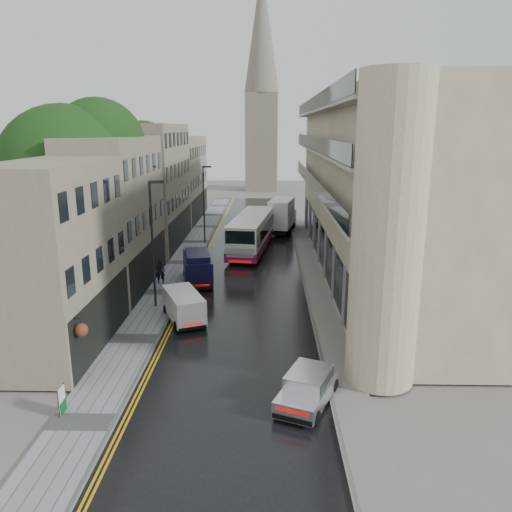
{
  "coord_description": "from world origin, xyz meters",
  "views": [
    {
      "loc": [
        1.65,
        -15.23,
        11.75
      ],
      "look_at": [
        0.91,
        18.0,
        3.18
      ],
      "focal_mm": 35.0,
      "sensor_mm": 36.0,
      "label": 1
    }
  ],
  "objects_px": {
    "cream_bus": "(231,240)",
    "lamp_post_near": "(153,246)",
    "white_lorry": "(271,218)",
    "silver_hatchback": "(278,399)",
    "white_van": "(176,316)",
    "tree_far": "(125,186)",
    "tree_near": "(69,197)",
    "estate_sign": "(62,400)",
    "navy_van": "(186,273)",
    "lamp_post_far": "(204,205)",
    "pedestrian": "(160,272)"
  },
  "relations": [
    {
      "from": "silver_hatchback",
      "to": "pedestrian",
      "type": "height_order",
      "value": "pedestrian"
    },
    {
      "from": "tree_near",
      "to": "tree_far",
      "type": "bearing_deg",
      "value": 88.68
    },
    {
      "from": "silver_hatchback",
      "to": "estate_sign",
      "type": "xyz_separation_m",
      "value": [
        -9.08,
        -0.16,
        -0.1
      ]
    },
    {
      "from": "white_van",
      "to": "estate_sign",
      "type": "xyz_separation_m",
      "value": [
        -3.22,
        -9.0,
        -0.28
      ]
    },
    {
      "from": "white_lorry",
      "to": "white_van",
      "type": "height_order",
      "value": "white_lorry"
    },
    {
      "from": "tree_far",
      "to": "lamp_post_far",
      "type": "height_order",
      "value": "tree_far"
    },
    {
      "from": "tree_near",
      "to": "white_van",
      "type": "xyz_separation_m",
      "value": [
        8.81,
        -7.72,
        -5.98
      ]
    },
    {
      "from": "cream_bus",
      "to": "silver_hatchback",
      "type": "distance_m",
      "value": 26.16
    },
    {
      "from": "white_lorry",
      "to": "white_van",
      "type": "bearing_deg",
      "value": -90.76
    },
    {
      "from": "white_van",
      "to": "lamp_post_near",
      "type": "bearing_deg",
      "value": 94.83
    },
    {
      "from": "silver_hatchback",
      "to": "navy_van",
      "type": "height_order",
      "value": "navy_van"
    },
    {
      "from": "tree_near",
      "to": "lamp_post_far",
      "type": "distance_m",
      "value": 17.75
    },
    {
      "from": "estate_sign",
      "to": "white_lorry",
      "type": "bearing_deg",
      "value": 74.99
    },
    {
      "from": "tree_near",
      "to": "tree_far",
      "type": "height_order",
      "value": "tree_near"
    },
    {
      "from": "tree_near",
      "to": "pedestrian",
      "type": "height_order",
      "value": "tree_near"
    },
    {
      "from": "tree_far",
      "to": "lamp_post_far",
      "type": "distance_m",
      "value": 8.13
    },
    {
      "from": "tree_far",
      "to": "lamp_post_near",
      "type": "distance_m",
      "value": 18.08
    },
    {
      "from": "silver_hatchback",
      "to": "lamp_post_near",
      "type": "bearing_deg",
      "value": 144.46
    },
    {
      "from": "cream_bus",
      "to": "lamp_post_near",
      "type": "distance_m",
      "value": 13.99
    },
    {
      "from": "white_lorry",
      "to": "silver_hatchback",
      "type": "distance_m",
      "value": 36.53
    },
    {
      "from": "white_lorry",
      "to": "white_van",
      "type": "relative_size",
      "value": 1.79
    },
    {
      "from": "tree_near",
      "to": "lamp_post_far",
      "type": "bearing_deg",
      "value": 64.2
    },
    {
      "from": "silver_hatchback",
      "to": "white_van",
      "type": "height_order",
      "value": "white_van"
    },
    {
      "from": "cream_bus",
      "to": "white_van",
      "type": "relative_size",
      "value": 3.02
    },
    {
      "from": "white_lorry",
      "to": "estate_sign",
      "type": "height_order",
      "value": "white_lorry"
    },
    {
      "from": "white_van",
      "to": "lamp_post_near",
      "type": "relative_size",
      "value": 0.5
    },
    {
      "from": "white_van",
      "to": "estate_sign",
      "type": "height_order",
      "value": "white_van"
    },
    {
      "from": "white_lorry",
      "to": "lamp_post_far",
      "type": "xyz_separation_m",
      "value": [
        -6.97,
        -4.19,
        2.05
      ]
    },
    {
      "from": "tree_near",
      "to": "estate_sign",
      "type": "bearing_deg",
      "value": -71.51
    },
    {
      "from": "white_van",
      "to": "navy_van",
      "type": "distance_m",
      "value": 7.73
    },
    {
      "from": "lamp_post_near",
      "to": "estate_sign",
      "type": "bearing_deg",
      "value": -107.93
    },
    {
      "from": "navy_van",
      "to": "lamp_post_far",
      "type": "xyz_separation_m",
      "value": [
        -0.58,
        15.79,
        2.73
      ]
    },
    {
      "from": "cream_bus",
      "to": "lamp_post_far",
      "type": "relative_size",
      "value": 1.61
    },
    {
      "from": "tree_far",
      "to": "estate_sign",
      "type": "xyz_separation_m",
      "value": [
        5.29,
        -29.72,
        -5.55
      ]
    },
    {
      "from": "white_van",
      "to": "tree_far",
      "type": "bearing_deg",
      "value": 88.96
    },
    {
      "from": "cream_bus",
      "to": "white_lorry",
      "type": "height_order",
      "value": "white_lorry"
    },
    {
      "from": "silver_hatchback",
      "to": "lamp_post_near",
      "type": "distance_m",
      "value": 15.45
    },
    {
      "from": "navy_van",
      "to": "cream_bus",
      "type": "bearing_deg",
      "value": 62.65
    },
    {
      "from": "silver_hatchback",
      "to": "white_van",
      "type": "distance_m",
      "value": 10.6
    },
    {
      "from": "white_lorry",
      "to": "navy_van",
      "type": "height_order",
      "value": "white_lorry"
    },
    {
      "from": "lamp_post_near",
      "to": "white_van",
      "type": "bearing_deg",
      "value": -74.81
    },
    {
      "from": "white_lorry",
      "to": "pedestrian",
      "type": "relative_size",
      "value": 3.91
    },
    {
      "from": "lamp_post_near",
      "to": "lamp_post_far",
      "type": "height_order",
      "value": "lamp_post_near"
    },
    {
      "from": "white_van",
      "to": "pedestrian",
      "type": "bearing_deg",
      "value": 84.11
    },
    {
      "from": "tree_near",
      "to": "lamp_post_far",
      "type": "xyz_separation_m",
      "value": [
        7.62,
        15.76,
        -2.91
      ]
    },
    {
      "from": "navy_van",
      "to": "pedestrian",
      "type": "bearing_deg",
      "value": 139.0
    },
    {
      "from": "cream_bus",
      "to": "white_van",
      "type": "height_order",
      "value": "cream_bus"
    },
    {
      "from": "white_lorry",
      "to": "tree_near",
      "type": "bearing_deg",
      "value": -115.13
    },
    {
      "from": "cream_bus",
      "to": "lamp_post_near",
      "type": "xyz_separation_m",
      "value": [
        -4.18,
        -13.1,
        2.56
      ]
    },
    {
      "from": "pedestrian",
      "to": "lamp_post_far",
      "type": "distance_m",
      "value": 14.92
    }
  ]
}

